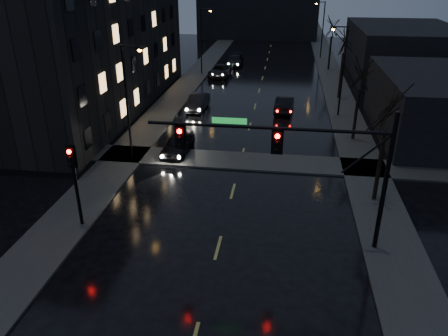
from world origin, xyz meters
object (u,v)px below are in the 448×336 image
(lead_car, at_px, (284,104))
(oncoming_car_a, at_px, (178,144))
(oncoming_car_b, at_px, (198,102))
(oncoming_car_c, at_px, (220,71))
(oncoming_car_d, at_px, (235,60))

(lead_car, bearing_deg, oncoming_car_a, 60.76)
(oncoming_car_b, xyz_separation_m, lead_car, (8.26, 0.49, 0.00))
(oncoming_car_b, bearing_deg, oncoming_car_a, -83.18)
(oncoming_car_c, xyz_separation_m, lead_car, (8.14, -13.58, 0.01))
(oncoming_car_c, relative_size, lead_car, 1.17)
(oncoming_car_d, bearing_deg, lead_car, -71.82)
(oncoming_car_b, xyz_separation_m, oncoming_car_c, (0.12, 14.07, -0.00))
(oncoming_car_a, height_order, lead_car, oncoming_car_a)
(oncoming_car_a, height_order, oncoming_car_d, oncoming_car_a)
(oncoming_car_b, bearing_deg, lead_car, 6.62)
(oncoming_car_a, bearing_deg, oncoming_car_d, 92.76)
(oncoming_car_d, bearing_deg, oncoming_car_b, -94.50)
(oncoming_car_a, distance_m, lead_car, 13.64)
(oncoming_car_c, height_order, lead_car, lead_car)
(oncoming_car_c, relative_size, oncoming_car_d, 1.02)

